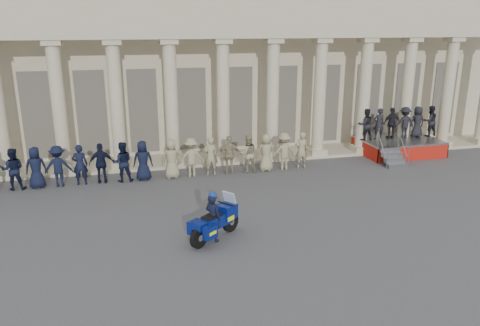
% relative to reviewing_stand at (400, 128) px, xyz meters
% --- Properties ---
extents(ground, '(90.00, 90.00, 0.00)m').
position_rel_reviewing_stand_xyz_m(ground, '(-11.17, -7.53, -1.44)').
color(ground, '#424244').
rests_on(ground, ground).
extents(building, '(40.00, 12.50, 9.00)m').
position_rel_reviewing_stand_xyz_m(building, '(-11.17, 7.21, 3.08)').
color(building, '#B7AA89').
rests_on(building, ground).
extents(officer_rank, '(19.71, 0.70, 1.86)m').
position_rel_reviewing_stand_xyz_m(officer_rank, '(-15.81, -1.34, -0.51)').
color(officer_rank, black).
rests_on(officer_rank, ground).
extents(reviewing_stand, '(4.84, 4.05, 2.58)m').
position_rel_reviewing_stand_xyz_m(reviewing_stand, '(0.00, 0.00, 0.00)').
color(reviewing_stand, gray).
rests_on(reviewing_stand, ground).
extents(motorcycle, '(1.94, 1.69, 1.49)m').
position_rel_reviewing_stand_xyz_m(motorcycle, '(-12.00, -8.29, -0.80)').
color(motorcycle, black).
rests_on(motorcycle, ground).
extents(rider, '(0.68, 0.72, 1.74)m').
position_rel_reviewing_stand_xyz_m(rider, '(-12.10, -8.37, -0.58)').
color(rider, black).
rests_on(rider, ground).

